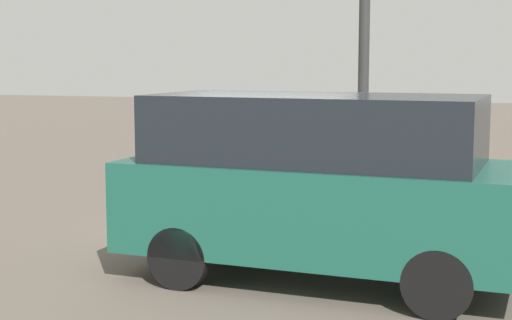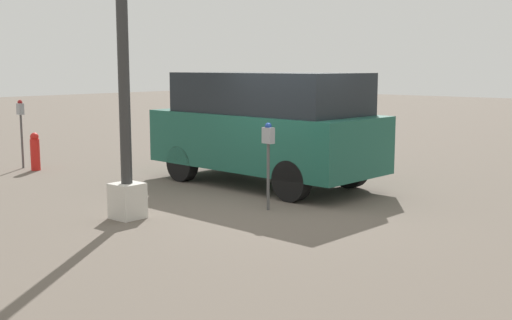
% 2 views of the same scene
% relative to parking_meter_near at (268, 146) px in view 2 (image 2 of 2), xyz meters
% --- Properties ---
extents(ground_plane, '(80.00, 80.00, 0.00)m').
position_rel_parking_meter_near_xyz_m(ground_plane, '(0.30, -0.37, -1.06)').
color(ground_plane, '#60564C').
extents(parking_meter_near, '(0.21, 0.14, 1.44)m').
position_rel_parking_meter_near_xyz_m(parking_meter_near, '(0.00, 0.00, 0.00)').
color(parking_meter_near, '#4C4C4C').
rests_on(parking_meter_near, ground).
extents(parking_meter_far, '(0.21, 0.14, 1.57)m').
position_rel_parking_meter_near_xyz_m(parking_meter_far, '(7.10, 0.28, 0.10)').
color(parking_meter_far, '#4C4C4C').
rests_on(parking_meter_far, ground).
extents(lamp_post, '(0.44, 0.44, 5.51)m').
position_rel_parking_meter_near_xyz_m(lamp_post, '(1.29, 1.86, 0.82)').
color(lamp_post, beige).
rests_on(lamp_post, ground).
extents(parked_van, '(4.81, 2.25, 2.21)m').
position_rel_parking_meter_near_xyz_m(parked_van, '(1.49, -1.73, 0.14)').
color(parked_van, '#195142').
rests_on(parked_van, ground).
extents(fire_hydrant, '(0.21, 0.21, 0.86)m').
position_rel_parking_meter_near_xyz_m(fire_hydrant, '(6.58, 0.27, -0.63)').
color(fire_hydrant, red).
rests_on(fire_hydrant, ground).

